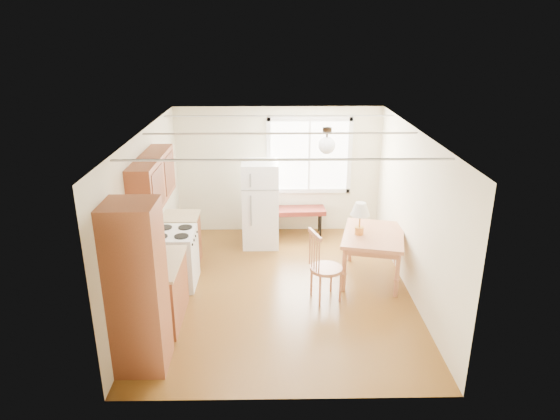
{
  "coord_description": "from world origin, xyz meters",
  "views": [
    {
      "loc": [
        -0.13,
        -6.99,
        3.88
      ],
      "look_at": [
        -0.0,
        0.5,
        1.15
      ],
      "focal_mm": 32.0,
      "sensor_mm": 36.0,
      "label": 1
    }
  ],
  "objects_px": {
    "bench": "(295,211)",
    "dining_table": "(373,239)",
    "chair": "(320,261)",
    "refrigerator": "(261,204)"
  },
  "relations": [
    {
      "from": "chair",
      "to": "bench",
      "type": "bearing_deg",
      "value": 77.83
    },
    {
      "from": "bench",
      "to": "chair",
      "type": "bearing_deg",
      "value": -87.0
    },
    {
      "from": "dining_table",
      "to": "chair",
      "type": "distance_m",
      "value": 1.16
    },
    {
      "from": "bench",
      "to": "dining_table",
      "type": "xyz_separation_m",
      "value": [
        1.18,
        -1.85,
        0.19
      ]
    },
    {
      "from": "refrigerator",
      "to": "bench",
      "type": "distance_m",
      "value": 0.87
    },
    {
      "from": "refrigerator",
      "to": "chair",
      "type": "distance_m",
      "value": 2.29
    },
    {
      "from": "bench",
      "to": "chair",
      "type": "relative_size",
      "value": 1.09
    },
    {
      "from": "dining_table",
      "to": "chair",
      "type": "relative_size",
      "value": 1.3
    },
    {
      "from": "bench",
      "to": "dining_table",
      "type": "relative_size",
      "value": 0.84
    },
    {
      "from": "chair",
      "to": "dining_table",
      "type": "bearing_deg",
      "value": 19.31
    }
  ]
}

